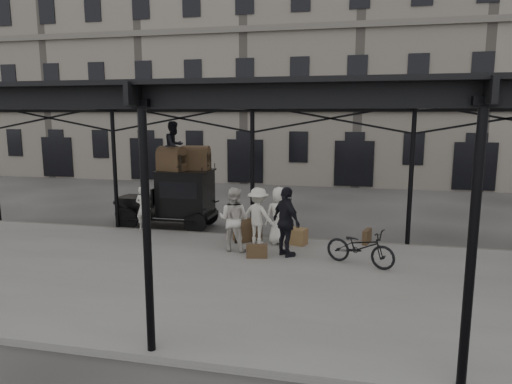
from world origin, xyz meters
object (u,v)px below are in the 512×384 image
taxi (178,196)px  steamer_trunk_platform (248,231)px  porter_official (286,222)px  steamer_trunk_roof_near (172,160)px  bicycle (360,247)px  porter_left (143,208)px

taxi → steamer_trunk_platform: size_ratio=4.43×
porter_official → steamer_trunk_roof_near: bearing=15.1°
steamer_trunk_platform → bicycle: bearing=-69.8°
steamer_trunk_platform → porter_official: bearing=-86.7°
porter_left → steamer_trunk_platform: bearing=-178.5°
steamer_trunk_roof_near → steamer_trunk_platform: size_ratio=1.20×
bicycle → steamer_trunk_platform: bearing=86.0°
steamer_trunk_platform → taxi: bearing=108.4°
taxi → steamer_trunk_platform: taxi is taller
steamer_trunk_roof_near → bicycle: bearing=-8.7°
porter_left → bicycle: (7.40, -2.20, -0.28)m
bicycle → steamer_trunk_roof_near: (-6.66, 3.11, 1.89)m
porter_left → bicycle: bearing=171.8°
porter_left → steamer_trunk_roof_near: 1.98m
porter_left → steamer_trunk_platform: 3.92m
porter_official → steamer_trunk_roof_near: (-4.59, 2.74, 1.39)m
porter_official → porter_left: bearing=26.9°
porter_left → steamer_trunk_roof_near: size_ratio=1.60×
porter_official → steamer_trunk_platform: porter_official is taller
porter_left → bicycle: size_ratio=0.82×
taxi → steamer_trunk_platform: (3.04, -1.61, -0.75)m
porter_left → porter_official: porter_official is taller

